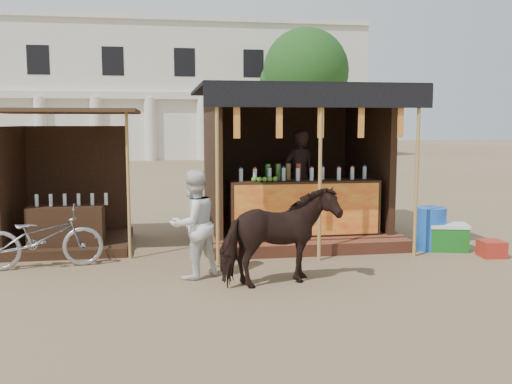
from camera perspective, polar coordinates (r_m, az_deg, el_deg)
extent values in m
plane|color=#846B4C|center=(7.44, 2.06, -9.93)|extent=(120.00, 120.00, 0.00)
cube|color=brown|center=(10.95, 3.54, -3.86)|extent=(3.40, 2.80, 0.22)
cube|color=brown|center=(9.48, 5.65, -5.64)|extent=(3.40, 0.35, 0.20)
cube|color=#342013|center=(9.94, 4.79, -1.55)|extent=(2.60, 0.55, 0.95)
cube|color=red|center=(9.67, 5.21, -1.80)|extent=(2.50, 0.02, 0.88)
cube|color=#342013|center=(11.99, 2.24, 3.64)|extent=(3.00, 0.12, 2.50)
cube|color=#342013|center=(10.54, -4.39, 3.17)|extent=(0.12, 2.50, 2.50)
cube|color=#342013|center=(11.21, 11.09, 3.29)|extent=(0.12, 2.50, 2.50)
cube|color=black|center=(10.58, 3.89, 10.13)|extent=(3.60, 3.60, 0.06)
cube|color=black|center=(8.85, 6.58, 9.56)|extent=(3.60, 0.06, 0.36)
cylinder|color=tan|center=(8.60, -3.89, 1.70)|extent=(0.06, 0.06, 2.75)
cylinder|color=tan|center=(8.90, 6.42, 1.85)|extent=(0.06, 0.06, 2.75)
cylinder|color=tan|center=(9.46, 15.79, 1.93)|extent=(0.06, 0.06, 2.75)
cube|color=red|center=(8.60, -1.93, 7.21)|extent=(0.10, 0.02, 0.55)
cube|color=red|center=(8.71, 2.34, 7.21)|extent=(0.10, 0.02, 0.55)
cube|color=red|center=(8.87, 6.49, 7.17)|extent=(0.10, 0.02, 0.55)
cube|color=red|center=(9.07, 10.48, 7.09)|extent=(0.10, 0.02, 0.55)
cube|color=red|center=(9.31, 14.27, 6.98)|extent=(0.10, 0.02, 0.55)
imported|color=black|center=(10.94, 4.36, 1.49)|extent=(0.75, 0.59, 1.81)
cube|color=#342013|center=(10.50, -17.93, -4.84)|extent=(2.00, 2.00, 0.15)
cube|color=#342013|center=(11.29, -17.41, 0.99)|extent=(1.90, 0.10, 2.10)
cube|color=#342013|center=(10.54, -23.24, 0.34)|extent=(0.10, 1.90, 2.10)
cube|color=#472D19|center=(10.20, -18.49, 7.66)|extent=(2.40, 2.40, 0.06)
cylinder|color=tan|center=(9.19, -12.65, 0.63)|extent=(0.05, 0.05, 2.35)
cube|color=#342013|center=(9.96, -18.42, -3.59)|extent=(1.20, 0.50, 0.80)
imported|color=black|center=(7.55, 2.36, -4.51)|extent=(1.70, 1.10, 1.32)
imported|color=#9B9DA4|center=(9.08, -20.63, -4.28)|extent=(1.82, 0.82, 0.92)
imported|color=white|center=(7.97, -6.28, -3.21)|extent=(0.93, 0.88, 1.52)
cylinder|color=blue|center=(10.21, 17.02, -3.50)|extent=(0.61, 0.61, 0.73)
cube|color=#A2271B|center=(10.02, 22.50, -5.26)|extent=(0.40, 0.40, 0.27)
cube|color=#186C1C|center=(10.24, 18.61, -4.45)|extent=(0.71, 0.57, 0.40)
cube|color=white|center=(10.20, 18.66, -3.18)|extent=(0.73, 0.59, 0.06)
cube|color=silver|center=(37.03, -10.49, 9.67)|extent=(26.00, 7.00, 8.00)
cube|color=silver|center=(33.42, -10.58, 9.47)|extent=(26.00, 0.50, 0.40)
cube|color=silver|center=(34.00, -10.75, 16.80)|extent=(26.00, 0.30, 0.25)
cylinder|color=silver|center=(34.02, -20.72, 5.89)|extent=(0.70, 0.70, 3.60)
cylinder|color=silver|center=(33.57, -15.66, 6.07)|extent=(0.70, 0.70, 3.60)
cylinder|color=silver|center=(33.38, -10.51, 6.21)|extent=(0.70, 0.70, 3.60)
cylinder|color=silver|center=(33.47, -5.34, 6.29)|extent=(0.70, 0.70, 3.60)
cylinder|color=silver|center=(33.82, -0.23, 6.33)|extent=(0.70, 0.70, 3.60)
cylinder|color=silver|center=(34.43, 4.74, 6.32)|extent=(0.70, 0.70, 3.60)
cylinder|color=silver|center=(35.28, 9.49, 6.26)|extent=(0.70, 0.70, 3.60)
cylinder|color=#382314|center=(29.91, 4.95, 6.61)|extent=(0.50, 0.50, 4.00)
sphere|color=#22551D|center=(30.03, 5.00, 11.96)|extent=(4.40, 4.40, 4.40)
sphere|color=#22551D|center=(30.38, 3.22, 10.78)|extent=(2.99, 2.99, 2.99)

